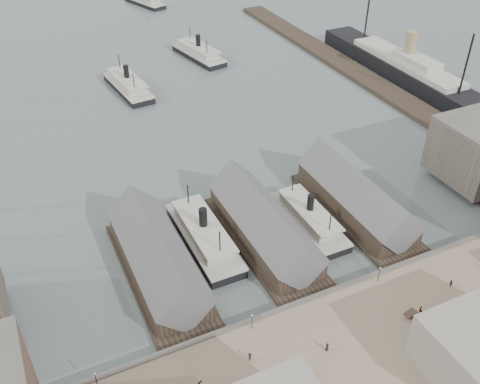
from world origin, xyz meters
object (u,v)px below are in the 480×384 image
ocean_steamer (406,70)px  horse_cart_center (304,378)px  ferry_docked_west (204,235)px  horse_cart_right (419,312)px

ocean_steamer → horse_cart_center: 143.39m
ferry_docked_west → horse_cart_center: bearing=-88.5°
ferry_docked_west → ocean_steamer: bearing=27.7°
ferry_docked_west → horse_cart_right: ferry_docked_west is taller
ocean_steamer → horse_cart_center: (-103.89, -98.82, -1.11)m
horse_cart_center → horse_cart_right: horse_cart_center is taller
ocean_steamer → horse_cart_center: ocean_steamer is taller
horse_cart_right → horse_cart_center: bearing=83.7°
ocean_steamer → horse_cart_center: size_ratio=18.95×
ocean_steamer → horse_cart_right: bearing=-128.3°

